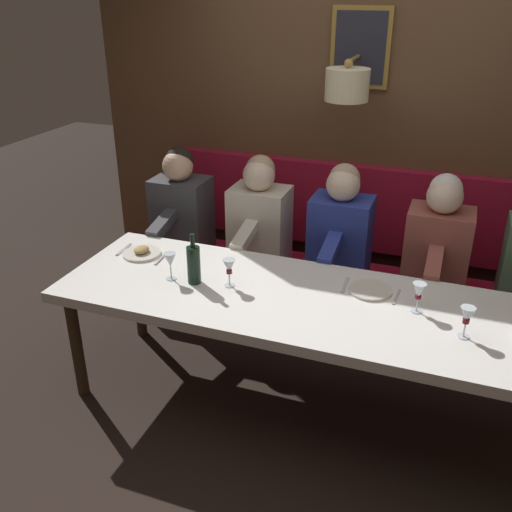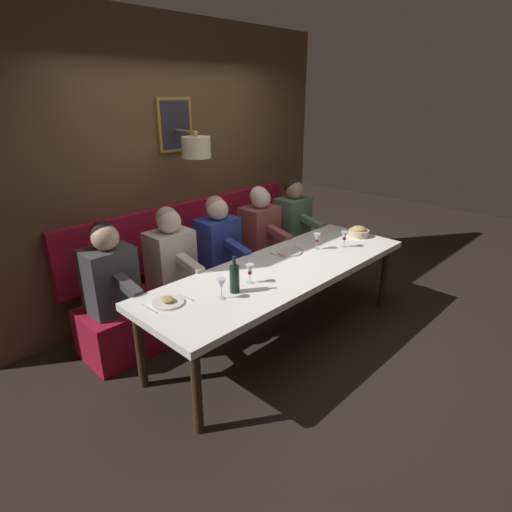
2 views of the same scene
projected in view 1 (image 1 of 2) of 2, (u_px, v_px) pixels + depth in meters
name	position (u px, v px, depth m)	size (l,w,h in m)	color
ground_plane	(299.00, 405.00, 3.40)	(12.00, 12.00, 0.00)	black
dining_table	(304.00, 307.00, 3.10)	(0.90, 2.76, 0.74)	white
banquette_bench	(336.00, 302.00, 4.05)	(0.52, 2.96, 0.45)	maroon
back_wall_panel	(363.00, 126.00, 4.04)	(0.59, 4.16, 2.90)	brown
diner_near	(438.00, 239.00, 3.59)	(0.60, 0.40, 0.79)	#934C42
diner_middle	(341.00, 226.00, 3.79)	(0.60, 0.40, 0.79)	#283893
diner_far	(259.00, 215.00, 3.97)	(0.60, 0.40, 0.79)	beige
diner_farthest	(181.00, 205.00, 4.16)	(0.60, 0.40, 0.79)	#3D3D42
place_setting_0	(370.00, 290.00, 3.14)	(0.24, 0.31, 0.01)	silver
place_setting_1	(142.00, 252.00, 3.56)	(0.24, 0.32, 0.05)	silver
wine_glass_0	(467.00, 316.00, 2.69)	(0.07, 0.07, 0.16)	silver
wine_glass_1	(229.00, 267.00, 3.15)	(0.07, 0.07, 0.16)	silver
wine_glass_2	(419.00, 292.00, 2.90)	(0.07, 0.07, 0.16)	silver
wine_glass_3	(170.00, 261.00, 3.22)	(0.07, 0.07, 0.16)	silver
wine_bottle	(194.00, 264.00, 3.18)	(0.08, 0.08, 0.30)	black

